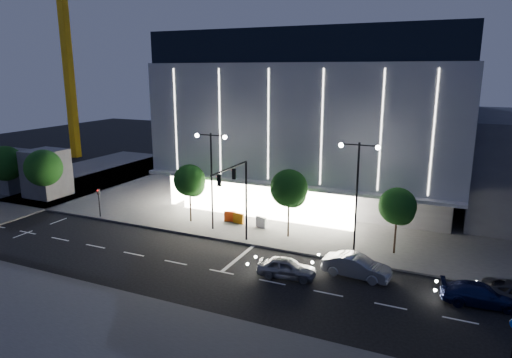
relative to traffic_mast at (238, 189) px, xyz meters
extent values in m
plane|color=black|center=(-1.00, -3.34, -5.03)|extent=(160.00, 160.00, 0.00)
cube|color=#474747|center=(4.00, 20.66, -4.95)|extent=(70.00, 40.00, 0.15)
cube|color=#474747|center=(-31.00, 6.66, -4.95)|extent=(16.00, 50.00, 0.15)
cube|color=#4C4C51|center=(2.00, 20.66, -3.03)|extent=(28.00, 21.00, 4.00)
cube|color=#9A9BA0|center=(2.00, 18.66, 4.47)|extent=(30.00, 25.00, 11.00)
cube|color=black|center=(2.00, 18.66, 11.47)|extent=(29.40, 24.50, 3.00)
cube|color=white|center=(-1.00, 7.36, -3.03)|extent=(18.00, 0.40, 3.60)
cube|color=white|center=(-11.80, 12.66, -3.03)|extent=(0.40, 10.00, 3.60)
cube|color=#9A9BA0|center=(2.00, 6.36, -0.93)|extent=(30.00, 2.00, 0.30)
cube|color=white|center=(2.00, 6.14, 4.47)|extent=(24.00, 0.06, 10.00)
cylinder|color=black|center=(0.00, 1.46, -1.53)|extent=(0.18, 0.18, 7.00)
cylinder|color=black|center=(0.00, -1.44, 1.97)|extent=(0.14, 5.80, 0.14)
cube|color=black|center=(0.00, -0.74, 1.37)|extent=(0.28, 0.18, 0.85)
cube|color=black|center=(0.00, -3.14, 1.37)|extent=(0.28, 0.18, 0.85)
sphere|color=#FF0C0C|center=(-0.12, -0.74, 1.67)|extent=(0.14, 0.14, 0.14)
cylinder|color=black|center=(-4.00, 2.66, -0.53)|extent=(0.16, 0.16, 9.00)
cylinder|color=black|center=(-4.70, 2.66, 3.77)|extent=(1.40, 0.10, 0.10)
cylinder|color=black|center=(-3.30, 2.66, 3.77)|extent=(1.40, 0.10, 0.10)
sphere|color=white|center=(-5.40, 2.66, 3.67)|extent=(0.36, 0.36, 0.36)
sphere|color=white|center=(-2.60, 2.66, 3.67)|extent=(0.36, 0.36, 0.36)
cylinder|color=black|center=(9.00, 2.66, -0.53)|extent=(0.16, 0.16, 9.00)
cylinder|color=black|center=(8.30, 2.66, 3.77)|extent=(1.40, 0.10, 0.10)
cylinder|color=black|center=(9.70, 2.66, 3.77)|extent=(1.40, 0.10, 0.10)
sphere|color=white|center=(7.60, 2.66, 3.67)|extent=(0.36, 0.36, 0.36)
sphere|color=white|center=(10.40, 2.66, 3.67)|extent=(0.36, 0.36, 0.36)
cylinder|color=black|center=(-16.00, 1.16, -3.53)|extent=(0.12, 0.12, 3.00)
cube|color=black|center=(-16.00, 1.16, -2.33)|extent=(0.22, 0.16, 0.55)
sphere|color=#FF0C0C|center=(-16.00, 1.05, -2.18)|extent=(0.10, 0.10, 0.10)
cylinder|color=black|center=(19.00, -10.84, -3.03)|extent=(0.12, 0.12, 4.00)
cube|color=gold|center=(-43.00, 24.66, 8.97)|extent=(1.20, 1.20, 28.00)
cylinder|color=black|center=(-7.00, 3.66, -3.14)|extent=(0.16, 0.16, 3.78)
sphere|color=#123F11|center=(-7.00, 3.66, -0.82)|extent=(3.02, 3.02, 3.02)
sphere|color=#123F11|center=(-6.70, 3.86, -1.36)|extent=(2.16, 2.16, 2.16)
sphere|color=#123F11|center=(-7.25, 3.51, -1.14)|extent=(1.94, 1.94, 1.94)
cylinder|color=black|center=(3.00, 3.66, -3.00)|extent=(0.16, 0.16, 4.06)
sphere|color=#123F11|center=(3.00, 3.66, -0.50)|extent=(3.25, 3.25, 3.25)
sphere|color=#123F11|center=(3.30, 3.86, -1.08)|extent=(2.32, 2.32, 2.32)
sphere|color=#123F11|center=(2.75, 3.51, -0.85)|extent=(2.09, 2.09, 2.09)
cylinder|color=black|center=(12.00, 3.66, -3.21)|extent=(0.16, 0.16, 3.64)
sphere|color=#123F11|center=(12.00, 3.66, -0.97)|extent=(2.91, 2.91, 2.91)
sphere|color=#123F11|center=(12.30, 3.86, -1.49)|extent=(2.08, 2.08, 2.08)
sphere|color=#123F11|center=(11.75, 3.51, -1.28)|extent=(1.87, 1.87, 1.87)
imported|color=#96989D|center=(5.62, -3.66, -4.31)|extent=(4.38, 2.23, 1.43)
imported|color=#B6BABF|center=(10.12, -1.56, -4.24)|extent=(4.92, 2.08, 1.58)
imported|color=#131A47|center=(18.05, -2.29, -4.35)|extent=(4.89, 2.47, 1.36)
cube|color=#FC440E|center=(-3.53, 5.16, -4.38)|extent=(1.12, 0.57, 1.00)
cube|color=#CD6E0B|center=(-2.52, 4.99, -4.38)|extent=(1.12, 0.39, 1.00)
cube|color=silver|center=(-0.11, 4.85, -4.38)|extent=(1.13, 0.54, 1.00)
camera|label=1|loc=(16.02, -31.82, 9.34)|focal=32.00mm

